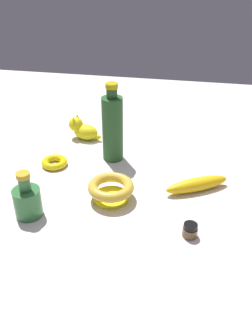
% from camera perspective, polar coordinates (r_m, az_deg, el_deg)
% --- Properties ---
extents(ground, '(2.00, 2.00, 0.00)m').
position_cam_1_polar(ground, '(1.14, 0.00, -1.89)').
color(ground, silver).
extents(cat_figurine, '(0.08, 0.13, 0.09)m').
position_cam_1_polar(cat_figurine, '(1.38, -6.78, 6.03)').
color(cat_figurine, yellow).
rests_on(cat_figurine, ground).
extents(bottle_tall, '(0.07, 0.07, 0.26)m').
position_cam_1_polar(bottle_tall, '(1.21, -2.11, 6.38)').
color(bottle_tall, '#245026').
rests_on(bottle_tall, ground).
extents(banana, '(0.14, 0.19, 0.04)m').
position_cam_1_polar(banana, '(1.10, 11.01, -2.52)').
color(banana, yellow).
rests_on(banana, ground).
extents(bottle_short, '(0.07, 0.07, 0.13)m').
position_cam_1_polar(bottle_short, '(1.01, -15.14, -4.88)').
color(bottle_short, '#32703A').
rests_on(bottle_short, ground).
extents(bowl, '(0.13, 0.13, 0.06)m').
position_cam_1_polar(bowl, '(1.04, -2.36, -3.25)').
color(bowl, yellow).
rests_on(bowl, ground).
extents(bangle, '(0.09, 0.09, 0.02)m').
position_cam_1_polar(bangle, '(1.23, -11.09, 0.88)').
color(bangle, yellow).
rests_on(bangle, ground).
extents(nail_polish_jar, '(0.04, 0.04, 0.04)m').
position_cam_1_polar(nail_polish_jar, '(0.94, 9.96, -9.53)').
color(nail_polish_jar, brown).
rests_on(nail_polish_jar, ground).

